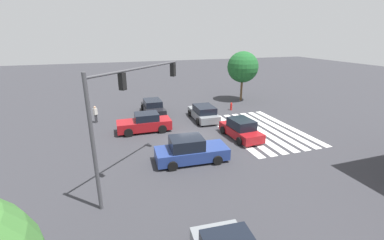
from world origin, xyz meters
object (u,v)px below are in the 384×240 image
car_1 (145,123)px  pedestrian (95,114)px  tree_corner_b (243,67)px  car_4 (204,113)px  traffic_signal_mast (125,102)px  car_5 (241,129)px  car_3 (153,107)px  fire_hydrant (231,106)px  car_0 (190,150)px

car_1 → pedestrian: size_ratio=2.83×
car_1 → tree_corner_b: tree_corner_b is taller
car_4 → traffic_signal_mast: bearing=142.2°
car_4 → car_5: car_5 is taller
car_3 → fire_hydrant: car_3 is taller
car_0 → fire_hydrant: bearing=54.5°
car_1 → tree_corner_b: 15.26m
car_4 → tree_corner_b: 9.84m
car_0 → pedestrian: (10.14, 6.02, 0.14)m
traffic_signal_mast → car_5: (4.21, -9.05, -4.01)m
car_0 → tree_corner_b: bearing=53.7°
car_4 → fire_hydrant: size_ratio=5.23×
car_0 → car_5: (2.55, -5.09, -0.04)m
car_4 → car_1: bearing=104.6°
traffic_signal_mast → car_1: (8.09, -1.96, -3.99)m
car_1 → fire_hydrant: 10.54m
car_0 → fire_hydrant: car_0 is taller
car_0 → car_1: size_ratio=1.06×
pedestrian → car_4: bearing=28.1°
car_1 → car_4: 6.03m
pedestrian → fire_hydrant: 13.98m
traffic_signal_mast → car_4: bearing=5.2°
fire_hydrant → tree_corner_b: bearing=-41.4°
car_5 → pedestrian: 13.46m
car_4 → fire_hydrant: bearing=-60.1°
traffic_signal_mast → tree_corner_b: size_ratio=1.08×
car_1 → pedestrian: 5.48m
car_4 → tree_corner_b: bearing=-49.6°
car_4 → car_5: 5.34m
traffic_signal_mast → car_0: 5.85m
traffic_signal_mast → tree_corner_b: traffic_signal_mast is taller
car_4 → pedestrian: size_ratio=2.81×
pedestrian → traffic_signal_mast: bearing=-38.4°
car_1 → car_3: car_1 is taller
car_3 → car_4: 5.60m
pedestrian → fire_hydrant: pedestrian is taller
car_0 → car_5: bearing=29.8°
car_3 → car_5: 10.39m
traffic_signal_mast → car_1: 9.23m
car_0 → pedestrian: 11.79m
traffic_signal_mast → car_4: traffic_signal_mast is taller
car_1 → car_4: size_ratio=1.01×
car_0 → car_3: bearing=95.2°
car_3 → car_4: size_ratio=0.99×
traffic_signal_mast → car_3: bearing=29.7°
tree_corner_b → fire_hydrant: 6.04m
car_4 → car_3: bearing=51.6°
traffic_signal_mast → car_0: (1.67, -3.95, -3.97)m
car_3 → fire_hydrant: bearing=80.0°
car_4 → pedestrian: bearing=78.4°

